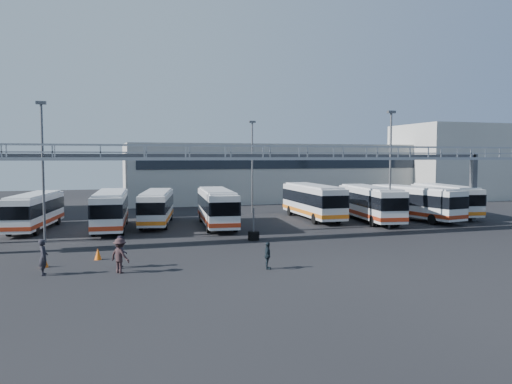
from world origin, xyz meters
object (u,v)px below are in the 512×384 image
object	(u,v)px
cone_left	(98,254)
cone_right	(45,262)
light_pole_back	(252,162)
tire_stack	(254,235)
bus_8	(414,201)
pedestrian_d	(268,256)
pedestrian_c	(120,256)
bus_4	(217,206)
pedestrian_b	(121,252)
bus_2	(111,209)
bus_7	(370,202)
bus_9	(445,199)
pedestrian_a	(43,257)
light_pole_left	(43,164)
bus_1	(35,210)
light_pole_mid	(390,163)
bus_6	(313,200)
bus_3	(157,206)

from	to	relation	value
cone_left	cone_right	size ratio (longest dim) A/B	1.08
light_pole_back	tire_stack	xyz separation A→B (m)	(-5.17, -17.50, -5.32)
bus_8	pedestrian_d	bearing A→B (deg)	-151.88
light_pole_back	pedestrian_c	distance (m)	30.01
bus_4	pedestrian_c	xyz separation A→B (m)	(-8.91, -15.88, -0.90)
pedestrian_b	cone_left	bearing A→B (deg)	34.71
bus_2	bus_7	size ratio (longest dim) A/B	0.96
bus_9	pedestrian_d	world-z (taller)	bus_9
pedestrian_a	tire_stack	xyz separation A→B (m)	(13.81, 7.31, -0.55)
bus_4	bus_8	distance (m)	19.78
pedestrian_c	light_pole_left	bearing A→B (deg)	-20.03
bus_1	pedestrian_d	xyz separation A→B (m)	(14.23, -20.03, -0.96)
light_pole_back	cone_left	size ratio (longest dim) A/B	14.84
light_pole_left	cone_left	world-z (taller)	light_pole_left
bus_4	pedestrian_d	distance (m)	17.43
light_pole_mid	cone_left	world-z (taller)	light_pole_mid
bus_6	pedestrian_c	bearing A→B (deg)	-133.73
bus_7	pedestrian_d	distance (m)	23.01
bus_2	bus_8	xyz separation A→B (m)	(28.84, -1.87, 0.02)
pedestrian_b	cone_right	size ratio (longest dim) A/B	2.84
light_pole_mid	bus_9	xyz separation A→B (m)	(10.65, 6.34, -3.92)
bus_7	pedestrian_d	bearing A→B (deg)	-125.76
bus_3	tire_stack	distance (m)	12.44
bus_6	bus_9	xyz separation A→B (m)	(14.48, -1.56, -0.11)
light_pole_left	light_pole_mid	xyz separation A→B (m)	(28.00, -1.00, 0.00)
light_pole_left	light_pole_mid	world-z (taller)	same
pedestrian_b	pedestrian_d	world-z (taller)	pedestrian_b
pedestrian_d	tire_stack	bearing A→B (deg)	5.94
bus_7	bus_9	size ratio (longest dim) A/B	1.04
pedestrian_d	cone_right	size ratio (longest dim) A/B	2.38
light_pole_mid	cone_right	distance (m)	28.74
light_pole_mid	tire_stack	bearing A→B (deg)	-169.25
bus_8	cone_right	world-z (taller)	bus_8
pedestrian_d	pedestrian_b	bearing A→B (deg)	88.19
bus_6	pedestrian_c	xyz separation A→B (m)	(-19.28, -18.39, -0.97)
pedestrian_b	tire_stack	xyz separation A→B (m)	(9.83, 6.64, -0.50)
bus_4	cone_right	distance (m)	18.53
bus_9	pedestrian_d	xyz separation A→B (m)	(-25.89, -18.32, -1.05)
light_pole_mid	cone_left	size ratio (longest dim) A/B	14.84
bus_3	bus_4	bearing A→B (deg)	-18.89
pedestrian_d	cone_right	xyz separation A→B (m)	(-11.89, 4.19, -0.44)
pedestrian_b	pedestrian_c	bearing A→B (deg)	-175.44
pedestrian_c	bus_9	bearing A→B (deg)	-106.63
pedestrian_c	cone_right	size ratio (longest dim) A/B	2.95
light_pole_mid	cone_right	bearing A→B (deg)	-163.99
bus_6	tire_stack	size ratio (longest dim) A/B	4.74
bus_4	bus_6	bearing A→B (deg)	19.59
bus_2	bus_6	world-z (taller)	bus_6
light_pole_mid	bus_2	xyz separation A→B (m)	(-23.29, 6.31, -3.91)
light_pole_left	pedestrian_d	size ratio (longest dim) A/B	6.70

